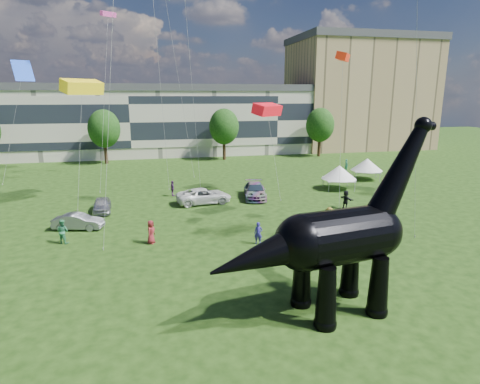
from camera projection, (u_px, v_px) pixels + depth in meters
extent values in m
plane|color=#16330C|center=(263.00, 331.00, 19.29)|extent=(220.00, 220.00, 0.00)
cube|color=beige|center=(131.00, 123.00, 74.97)|extent=(78.00, 11.00, 12.00)
cube|color=tan|center=(359.00, 96.00, 86.93)|extent=(28.00, 18.00, 22.00)
cylinder|color=#382314|center=(106.00, 154.00, 66.60)|extent=(0.56, 0.56, 3.20)
ellipsoid|color=#14380F|center=(104.00, 125.00, 65.50)|extent=(5.20, 5.20, 6.24)
cylinder|color=#382314|center=(224.00, 151.00, 70.89)|extent=(0.56, 0.56, 3.20)
ellipsoid|color=#14380F|center=(224.00, 124.00, 69.79)|extent=(5.20, 5.20, 6.24)
cylinder|color=#382314|center=(319.00, 148.00, 74.75)|extent=(0.56, 0.56, 3.20)
ellipsoid|color=#14380F|center=(320.00, 122.00, 73.65)|extent=(5.20, 5.20, 6.24)
cone|color=black|center=(326.00, 298.00, 19.32)|extent=(1.25, 1.25, 3.15)
sphere|color=black|center=(325.00, 323.00, 19.64)|extent=(1.16, 1.16, 1.16)
cone|color=black|center=(302.00, 278.00, 21.40)|extent=(1.25, 1.25, 3.15)
sphere|color=black|center=(301.00, 301.00, 21.72)|extent=(1.16, 1.16, 1.16)
cone|color=black|center=(379.00, 286.00, 20.47)|extent=(1.25, 1.25, 3.15)
sphere|color=black|center=(376.00, 311.00, 20.80)|extent=(1.16, 1.16, 1.16)
cone|color=black|center=(350.00, 269.00, 22.56)|extent=(1.25, 1.25, 3.15)
sphere|color=black|center=(349.00, 291.00, 22.88)|extent=(1.16, 1.16, 1.16)
cylinder|color=black|center=(340.00, 237.00, 20.31)|extent=(4.82, 3.53, 2.84)
sphere|color=black|center=(303.00, 242.00, 19.49)|extent=(2.84, 2.84, 2.84)
sphere|color=black|center=(375.00, 231.00, 21.12)|extent=(2.73, 2.73, 2.73)
cone|color=black|center=(400.00, 173.00, 20.88)|extent=(4.16, 2.21, 5.57)
sphere|color=black|center=(423.00, 125.00, 20.78)|extent=(0.88, 0.88, 0.88)
cylinder|color=black|center=(428.00, 126.00, 20.91)|extent=(0.80, 0.58, 0.46)
cone|color=black|center=(262.00, 256.00, 18.78)|extent=(5.85, 3.09, 3.09)
imported|color=#B9BABE|center=(102.00, 205.00, 38.93)|extent=(1.89, 4.20, 1.40)
imported|color=gray|center=(78.00, 222.00, 33.90)|extent=(4.33, 2.31, 1.36)
imported|color=white|center=(204.00, 196.00, 42.10)|extent=(6.03, 3.33, 1.60)
imported|color=#595960|center=(255.00, 191.00, 44.26)|extent=(3.34, 6.00, 1.64)
cube|color=white|center=(339.00, 179.00, 48.49)|extent=(3.89, 3.89, 0.13)
cone|color=white|center=(339.00, 172.00, 48.28)|extent=(4.92, 4.92, 1.64)
cylinder|color=#999999|center=(329.00, 187.00, 47.11)|extent=(0.07, 0.07, 1.20)
cylinder|color=#999999|center=(355.00, 187.00, 47.16)|extent=(0.07, 0.07, 1.20)
cylinder|color=#999999|center=(323.00, 182.00, 50.09)|extent=(0.07, 0.07, 1.20)
cylinder|color=#999999|center=(347.00, 181.00, 50.14)|extent=(0.07, 0.07, 1.20)
cube|color=white|center=(366.00, 171.00, 54.01)|extent=(4.23, 4.23, 0.13)
cone|color=white|center=(367.00, 164.00, 53.81)|extent=(5.36, 5.36, 1.63)
cylinder|color=#999999|center=(356.00, 177.00, 52.92)|extent=(0.07, 0.07, 1.20)
cylinder|color=#999999|center=(380.00, 178.00, 52.46)|extent=(0.07, 0.07, 1.20)
cylinder|color=#999999|center=(353.00, 173.00, 55.84)|extent=(0.07, 0.07, 1.20)
cylinder|color=#999999|center=(376.00, 173.00, 55.38)|extent=(0.07, 0.07, 1.20)
imported|color=olive|center=(329.00, 218.00, 34.25)|extent=(1.04, 1.33, 1.81)
imported|color=#388E60|center=(63.00, 231.00, 30.65)|extent=(1.16, 1.09, 1.89)
imported|color=#2F2893|center=(258.00, 233.00, 30.50)|extent=(0.74, 0.63, 1.71)
imported|color=black|center=(346.00, 200.00, 40.09)|extent=(1.05, 1.81, 1.86)
imported|color=#582B61|center=(173.00, 188.00, 45.14)|extent=(0.61, 1.09, 1.76)
imported|color=teal|center=(346.00, 165.00, 60.15)|extent=(0.48, 0.69, 1.79)
imported|color=maroon|center=(151.00, 232.00, 30.60)|extent=(0.91, 1.06, 1.84)
cube|color=red|center=(267.00, 109.00, 44.91)|extent=(4.01, 3.72, 1.49)
cube|color=yellow|center=(82.00, 87.00, 40.13)|extent=(4.26, 3.88, 1.60)
plane|color=blue|center=(23.00, 71.00, 54.11)|extent=(3.81, 3.13, 2.82)
cube|color=#F243AA|center=(108.00, 14.00, 48.38)|extent=(1.95, 1.66, 0.72)
cube|color=red|center=(343.00, 57.00, 28.75)|extent=(1.65, 1.84, 0.68)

